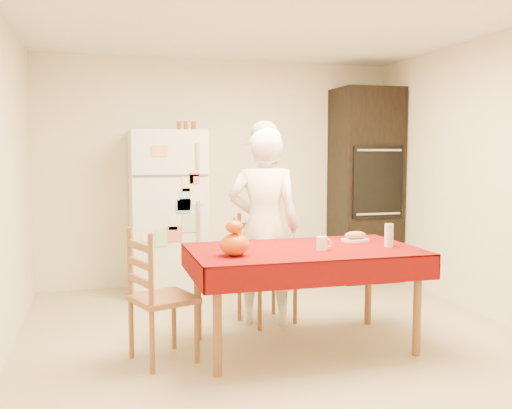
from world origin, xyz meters
name	(u,v)px	position (x,y,z in m)	size (l,w,h in m)	color
floor	(282,345)	(0.00, 0.00, 0.00)	(4.50, 4.50, 0.00)	#C7B48F
room_shell	(283,133)	(0.00, 0.00, 1.62)	(4.02, 4.52, 2.51)	white
refrigerator	(167,213)	(-0.65, 1.88, 0.85)	(0.75, 0.74, 1.70)	white
oven_cabinet	(365,185)	(1.63, 1.93, 1.10)	(0.70, 0.62, 2.20)	black
dining_table	(303,257)	(0.14, -0.07, 0.69)	(1.70, 1.00, 0.76)	brown
chair_far	(263,263)	(0.04, 0.68, 0.51)	(0.51, 0.50, 0.95)	brown
chair_left	(155,292)	(-0.97, -0.10, 0.51)	(0.52, 0.53, 0.95)	brown
seated_woman	(264,227)	(0.02, 0.57, 0.84)	(0.61, 0.40, 1.69)	white
coffee_mug	(322,243)	(0.24, -0.19, 0.81)	(0.08, 0.08, 0.10)	white
pumpkin_lower	(234,245)	(-0.43, -0.24, 0.84)	(0.21, 0.21, 0.16)	red
pumpkin_upper	(234,227)	(-0.43, -0.24, 0.97)	(0.12, 0.12, 0.09)	#E55705
wine_glass	(389,235)	(0.79, -0.18, 0.85)	(0.07, 0.07, 0.18)	silver
bread_plate	(355,240)	(0.66, 0.13, 0.77)	(0.24, 0.24, 0.02)	white
bread_loaf	(355,235)	(0.66, 0.13, 0.81)	(0.18, 0.10, 0.06)	#A1764F
spice_jar_left	(179,126)	(-0.51, 1.93, 1.75)	(0.05, 0.05, 0.10)	brown
spice_jar_mid	(186,126)	(-0.44, 1.93, 1.75)	(0.05, 0.05, 0.10)	#8C5919
spice_jar_right	(193,126)	(-0.36, 1.93, 1.75)	(0.05, 0.05, 0.10)	#964A1B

